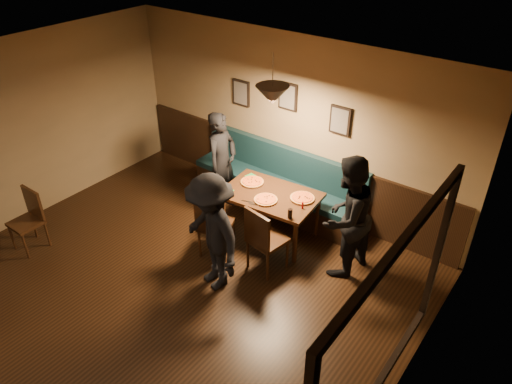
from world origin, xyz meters
TOP-DOWN VIEW (x-y plane):
  - floor at (0.00, 0.00)m, footprint 7.00×7.00m
  - ceiling at (0.00, 0.00)m, footprint 7.00×7.00m
  - wall_back at (0.00, 3.50)m, footprint 6.00×0.00m
  - wall_right at (3.00, 0.00)m, footprint 0.00×7.00m
  - wainscot at (0.00, 3.47)m, footprint 5.88×0.06m
  - booth_bench at (0.00, 3.20)m, footprint 3.00×0.60m
  - window_frame at (2.96, 0.50)m, footprint 0.06×2.56m
  - window_glass at (2.93, 0.50)m, footprint 0.00×2.40m
  - picture_left at (-0.90, 3.47)m, footprint 0.32×0.04m
  - picture_center at (0.00, 3.47)m, footprint 0.32×0.04m
  - picture_right at (0.90, 3.47)m, footprint 0.32×0.04m
  - pendant_lamp at (0.38, 2.52)m, footprint 0.44×0.44m
  - dining_table at (0.38, 2.52)m, footprint 1.46×1.02m
  - chair_near_left at (-0.01, 1.74)m, footprint 0.57×0.57m
  - chair_near_right at (0.78, 1.89)m, footprint 0.52×0.52m
  - diner_left at (-0.67, 2.67)m, footprint 0.45×0.64m
  - diner_right at (1.61, 2.49)m, footprint 0.80×0.95m
  - diner_front at (0.40, 1.21)m, footprint 1.21×0.93m
  - pizza_a at (-0.02, 2.60)m, footprint 0.46×0.46m
  - pizza_b at (0.43, 2.33)m, footprint 0.43×0.43m
  - pizza_c at (0.82, 2.68)m, footprint 0.44×0.44m
  - soda_glass at (0.93, 2.20)m, footprint 0.07×0.07m
  - tabasco_bottle at (0.95, 2.48)m, footprint 0.04×0.04m
  - napkin_a at (-0.15, 2.75)m, footprint 0.17×0.17m
  - napkin_b at (-0.16, 2.20)m, footprint 0.17×0.17m
  - cutlery_set at (0.30, 2.16)m, footprint 0.17×0.07m
  - cafe_chair_far at (-2.25, 0.16)m, footprint 0.41×0.41m

SIDE VIEW (x-z plane):
  - floor at x=0.00m, z-range 0.00..0.00m
  - dining_table at x=0.38m, z-range 0.00..0.74m
  - cafe_chair_far at x=-2.25m, z-range 0.00..0.92m
  - chair_near_left at x=-0.01m, z-range 0.00..1.00m
  - wainscot at x=0.00m, z-range 0.00..1.00m
  - booth_bench at x=0.00m, z-range 0.00..1.00m
  - chair_near_right at x=0.78m, z-range 0.00..1.01m
  - cutlery_set at x=0.30m, z-range 0.74..0.74m
  - napkin_b at x=-0.16m, z-range 0.74..0.75m
  - napkin_a at x=-0.15m, z-range 0.74..0.75m
  - pizza_b at x=0.43m, z-range 0.74..0.78m
  - pizza_a at x=-0.02m, z-range 0.74..0.78m
  - pizza_c at x=0.82m, z-range 0.74..0.78m
  - tabasco_bottle at x=0.95m, z-range 0.74..0.86m
  - soda_glass at x=0.93m, z-range 0.74..0.88m
  - diner_front at x=0.40m, z-range 0.00..1.66m
  - diner_left at x=-0.67m, z-range 0.00..1.68m
  - diner_right at x=1.61m, z-range 0.00..1.75m
  - wall_back at x=0.00m, z-range -1.60..4.40m
  - wall_right at x=3.00m, z-range -2.10..4.90m
  - window_frame at x=2.96m, z-range 0.57..2.43m
  - window_glass at x=2.93m, z-range 0.30..2.70m
  - picture_left at x=-0.90m, z-range 1.49..1.91m
  - picture_right at x=0.90m, z-range 1.49..1.91m
  - picture_center at x=0.00m, z-range 1.64..2.06m
  - pendant_lamp at x=0.38m, z-range 2.12..2.38m
  - ceiling at x=0.00m, z-range 2.80..2.80m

